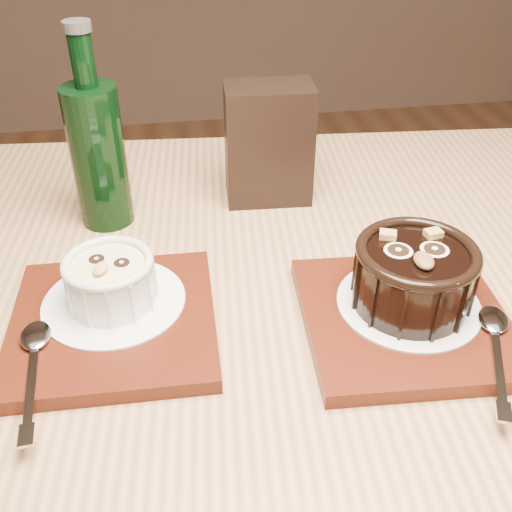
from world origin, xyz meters
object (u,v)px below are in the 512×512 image
Objects in this scene: tray_left at (114,323)px; green_bottle at (98,152)px; ramekin_white at (110,279)px; ramekin_dark at (414,273)px; table at (252,383)px; tray_right at (404,319)px; condiment_stand at (269,144)px.

tray_left is 0.81× the size of green_bottle.
ramekin_dark is at bearing 12.94° from ramekin_white.
table is 5.71× the size of green_bottle.
ramekin_white reaches higher than tray_left.
tray_left is 0.26m from tray_right.
green_bottle reaches higher than ramekin_dark.
tray_left is 0.27m from ramekin_dark.
ramekin_white is at bearing 87.77° from tray_left.
condiment_stand is at bearing 107.61° from tray_right.
ramekin_dark is at bearing -9.88° from table.
table is 0.18m from ramekin_white.
ramekin_white is 0.58× the size of condiment_stand.
condiment_stand is at bearing 6.64° from green_bottle.
ramekin_dark reaches higher than tray_right.
tray_right is 0.81× the size of green_bottle.
green_bottle reaches higher than ramekin_white.
tray_right is at bearing -116.06° from ramekin_dark.
condiment_stand is (0.18, 0.19, 0.03)m from ramekin_white.
green_bottle reaches higher than tray_right.
tray_right is 0.36m from green_bottle.
tray_left is at bearing -129.93° from condiment_stand.
table is 0.20m from ramekin_dark.
condiment_stand reaches higher than tray_right.
ramekin_dark is at bearing 57.90° from tray_right.
tray_right is 1.67× the size of ramekin_dark.
tray_left is 1.29× the size of condiment_stand.
table is 0.16m from tray_left.
ramekin_white is 0.18m from green_bottle.
tray_right is 1.29× the size of condiment_stand.
condiment_stand reaches higher than tray_left.
ramekin_dark is at bearing -70.21° from condiment_stand.
table is 7.03× the size of tray_right.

